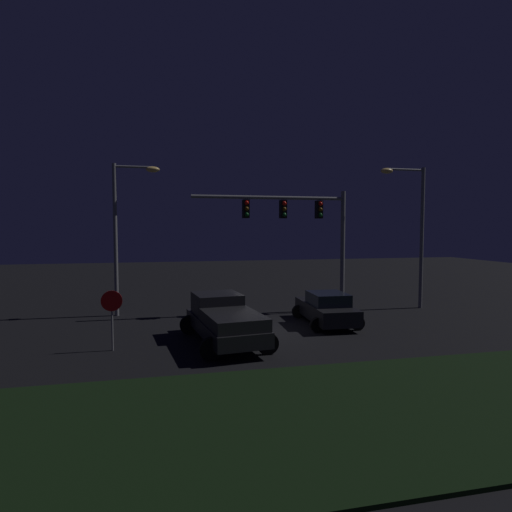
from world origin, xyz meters
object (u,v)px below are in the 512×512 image
Objects in this scene: stop_sign at (112,309)px; traffic_signal_gantry at (300,221)px; car_sedan at (326,308)px; street_lamp_right at (413,220)px; pickup_truck at (224,317)px; street_lamp_left at (125,220)px.

traffic_signal_gantry is at bearing 30.90° from stop_sign.
street_lamp_right reaches higher than car_sedan.
street_lamp_right reaches higher than stop_sign.
stop_sign is at bearing 106.93° from car_sedan.
pickup_truck is 0.71× the size of street_lamp_right.
street_lamp_left is (-4.14, 6.34, 3.91)m from pickup_truck.
street_lamp_right is at bearing -5.59° from street_lamp_left.
traffic_signal_gantry reaches higher than car_sedan.
street_lamp_left reaches higher than traffic_signal_gantry.
street_lamp_right reaches higher than traffic_signal_gantry.
traffic_signal_gantry is 3.73× the size of stop_sign.
street_lamp_left is at bearing 89.83° from stop_sign.
car_sedan is 11.05m from street_lamp_left.
traffic_signal_gantry reaches higher than pickup_truck.
street_lamp_left is 3.49× the size of stop_sign.
stop_sign is at bearing -149.10° from traffic_signal_gantry.
traffic_signal_gantry is (4.90, 5.17, 3.90)m from pickup_truck.
street_lamp_left is at bearing 174.41° from street_lamp_right.
street_lamp_right is 16.72m from stop_sign.
street_lamp_left reaches higher than pickup_truck.
street_lamp_right is 3.53× the size of stop_sign.
street_lamp_left is (-9.33, 4.21, 4.17)m from car_sedan.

